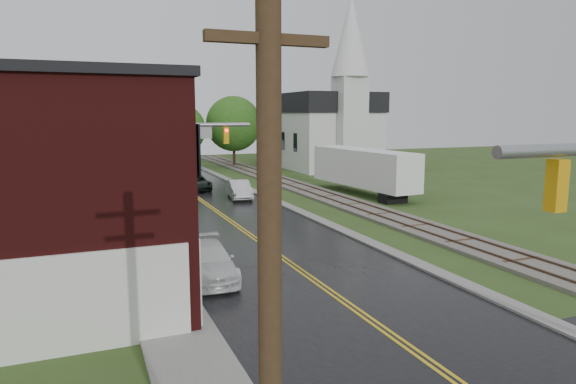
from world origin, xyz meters
TOP-DOWN VIEW (x-y plane):
  - main_road at (0.00, 30.00)m, footprint 10.00×90.00m
  - curb_right at (5.40, 35.00)m, footprint 0.80×70.00m
  - sidewalk_left at (-6.20, 25.00)m, footprint 2.40×50.00m
  - yellow_house at (-11.00, 26.00)m, footprint 8.00×7.00m
  - darkred_building at (-10.00, 35.00)m, footprint 7.00×6.00m
  - church at (20.00, 53.74)m, footprint 10.40×18.40m
  - railroad at (10.00, 35.00)m, footprint 3.20×80.00m
  - traffic_signal_far at (-3.47, 27.00)m, footprint 7.34×0.43m
  - utility_pole_a at (-6.80, 0.00)m, footprint 1.80×0.28m
  - utility_pole_b at (-6.80, 22.00)m, footprint 1.80×0.28m
  - utility_pole_c at (-6.80, 44.00)m, footprint 1.80×0.28m
  - tree_left_c at (-13.85, 39.90)m, footprint 6.00×6.00m
  - tree_left_e at (-8.85, 45.90)m, footprint 6.40×6.40m
  - suv_dark at (0.80, 40.53)m, footprint 2.28×4.88m
  - sedan_silver at (3.10, 34.55)m, footprint 2.14×4.73m
  - pickup_white at (-4.00, 15.35)m, footprint 2.38×5.11m
  - semi_trailer at (13.63, 32.69)m, footprint 3.64×12.48m

SIDE VIEW (x-z plane):
  - main_road at x=0.00m, z-range -0.01..0.01m
  - curb_right at x=5.40m, z-range -0.06..0.06m
  - sidewalk_left at x=-6.20m, z-range -0.06..0.06m
  - railroad at x=10.00m, z-range -0.04..0.26m
  - suv_dark at x=0.80m, z-range 0.00..1.35m
  - pickup_white at x=-4.00m, z-range 0.00..1.44m
  - sedan_silver at x=3.10m, z-range 0.00..1.51m
  - darkred_building at x=-10.00m, z-range 0.00..4.40m
  - semi_trailer at x=13.63m, z-range 0.36..4.24m
  - yellow_house at x=-11.00m, z-range 0.00..6.40m
  - tree_left_c at x=-13.85m, z-range 0.69..8.34m
  - utility_pole_a at x=-6.80m, z-range 0.22..9.22m
  - utility_pole_b at x=-6.80m, z-range 0.22..9.22m
  - utility_pole_c at x=-6.80m, z-range 0.22..9.22m
  - tree_left_e at x=-8.85m, z-range 0.73..8.89m
  - traffic_signal_far at x=-3.47m, z-range 1.37..8.57m
  - church at x=20.00m, z-range -4.17..15.83m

